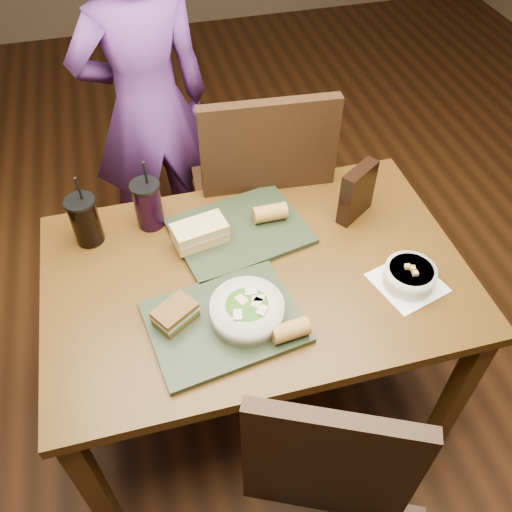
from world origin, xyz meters
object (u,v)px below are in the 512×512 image
at_px(baguette_near, 290,330).
at_px(cup_berry, 148,204).
at_px(soup_bowl, 410,276).
at_px(chip_bag, 357,192).
at_px(baguette_far, 270,213).
at_px(tray_near, 225,322).
at_px(dining_table, 256,290).
at_px(cup_cola, 85,220).
at_px(diner, 147,108).
at_px(sandwich_far, 200,233).
at_px(salad_bowl, 247,310).
at_px(chair_far, 260,196).
at_px(sandwich_near, 175,314).
at_px(tray_far, 240,231).

xyz_separation_m(baguette_near, cup_berry, (-0.31, 0.57, 0.04)).
distance_m(baguette_near, cup_berry, 0.65).
distance_m(soup_bowl, chip_bag, 0.34).
bearing_deg(baguette_far, tray_near, -122.85).
height_order(dining_table, cup_cola, cup_cola).
distance_m(diner, sandwich_far, 0.82).
bearing_deg(baguette_near, diner, 100.90).
height_order(tray_near, baguette_far, baguette_far).
xyz_separation_m(baguette_near, baguette_far, (0.08, 0.47, 0.00)).
bearing_deg(salad_bowl, cup_cola, 132.55).
height_order(chair_far, tray_near, chair_far).
xyz_separation_m(baguette_far, chip_bag, (0.29, -0.03, 0.05)).
bearing_deg(salad_bowl, chair_far, 71.94).
bearing_deg(cup_cola, sandwich_near, -61.93).
bearing_deg(sandwich_far, tray_far, 7.32).
bearing_deg(dining_table, salad_bowl, -112.26).
xyz_separation_m(dining_table, sandwich_far, (-0.14, 0.16, 0.14)).
height_order(soup_bowl, baguette_near, soup_bowl).
relative_size(baguette_near, cup_berry, 0.40).
bearing_deg(cup_cola, diner, 68.51).
xyz_separation_m(soup_bowl, baguette_far, (-0.33, 0.36, 0.01)).
height_order(chair_far, sandwich_far, chair_far).
bearing_deg(baguette_near, cup_cola, 133.43).
height_order(soup_bowl, chip_bag, chip_bag).
distance_m(sandwich_far, chip_bag, 0.54).
bearing_deg(sandwich_near, baguette_far, 41.99).
distance_m(baguette_near, cup_cola, 0.75).
xyz_separation_m(diner, cup_cola, (-0.27, -0.70, 0.06)).
distance_m(tray_near, cup_cola, 0.57).
height_order(sandwich_near, baguette_near, sandwich_near).
bearing_deg(dining_table, diner, 102.37).
bearing_deg(cup_berry, sandwich_far, -44.16).
xyz_separation_m(tray_far, soup_bowl, (0.44, -0.34, 0.03)).
bearing_deg(chair_far, dining_table, -106.52).
bearing_deg(cup_cola, tray_far, -11.37).
xyz_separation_m(salad_bowl, baguette_far, (0.17, 0.38, -0.01)).
height_order(tray_near, sandwich_far, sandwich_far).
height_order(baguette_far, chip_bag, chip_bag).
xyz_separation_m(tray_near, cup_cola, (-0.35, 0.44, 0.08)).
relative_size(salad_bowl, chip_bag, 1.07).
bearing_deg(baguette_near, sandwich_far, 111.47).
relative_size(chair_far, tray_far, 2.61).
relative_size(tray_near, tray_far, 1.00).
xyz_separation_m(diner, cup_berry, (-0.07, -0.67, 0.06)).
bearing_deg(chip_bag, sandwich_far, 146.82).
height_order(soup_bowl, baguette_far, soup_bowl).
xyz_separation_m(sandwich_far, cup_berry, (-0.14, 0.14, 0.03)).
distance_m(diner, sandwich_near, 1.11).
bearing_deg(cup_berry, sandwich_near, -87.92).
bearing_deg(diner, cup_cola, 58.61).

